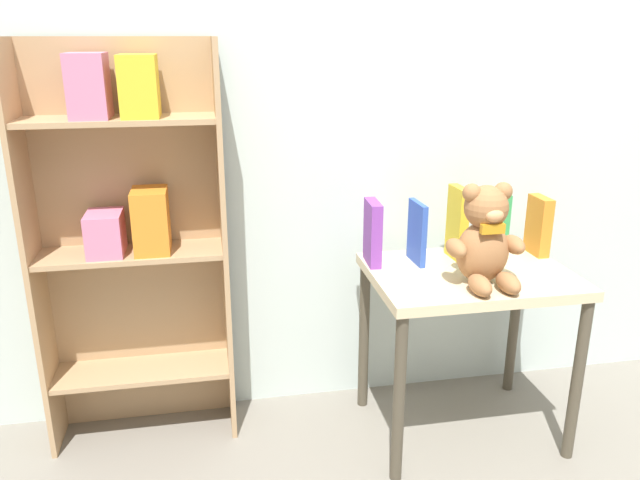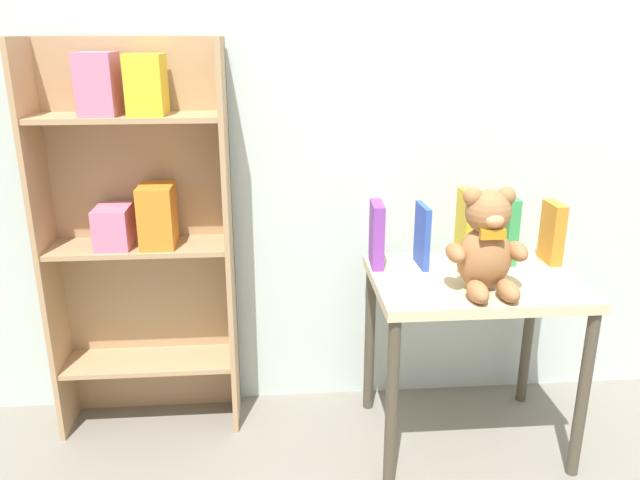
% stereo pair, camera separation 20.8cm
% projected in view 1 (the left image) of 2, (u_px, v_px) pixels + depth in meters
% --- Properties ---
extents(wall_back, '(4.80, 0.06, 2.50)m').
position_uv_depth(wall_back, '(377.00, 85.00, 2.28)').
color(wall_back, silver).
rests_on(wall_back, ground_plane).
extents(bookshelf_side, '(0.65, 0.23, 1.42)m').
position_uv_depth(bookshelf_side, '(130.00, 224.00, 2.14)').
color(bookshelf_side, tan).
rests_on(bookshelf_side, ground_plane).
extents(display_table, '(0.69, 0.51, 0.64)m').
position_uv_depth(display_table, '(468.00, 295.00, 2.20)').
color(display_table, beige).
rests_on(display_table, ground_plane).
extents(teddy_bear, '(0.26, 0.23, 0.34)m').
position_uv_depth(teddy_bear, '(485.00, 239.00, 2.02)').
color(teddy_bear, '#99663D').
rests_on(teddy_bear, display_table).
extents(book_standing_purple, '(0.05, 0.14, 0.23)m').
position_uv_depth(book_standing_purple, '(373.00, 233.00, 2.21)').
color(book_standing_purple, purple).
rests_on(book_standing_purple, display_table).
extents(book_standing_blue, '(0.03, 0.14, 0.22)m').
position_uv_depth(book_standing_blue, '(417.00, 233.00, 2.22)').
color(book_standing_blue, '#2D51B7').
rests_on(book_standing_blue, display_table).
extents(book_standing_yellow, '(0.04, 0.12, 0.27)m').
position_uv_depth(book_standing_yellow, '(457.00, 223.00, 2.26)').
color(book_standing_yellow, gold).
rests_on(book_standing_yellow, display_table).
extents(book_standing_green, '(0.04, 0.10, 0.24)m').
position_uv_depth(book_standing_green, '(498.00, 225.00, 2.29)').
color(book_standing_green, '#33934C').
rests_on(book_standing_green, display_table).
extents(book_standing_orange, '(0.04, 0.12, 0.22)m').
position_uv_depth(book_standing_orange, '(539.00, 226.00, 2.31)').
color(book_standing_orange, orange).
rests_on(book_standing_orange, display_table).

